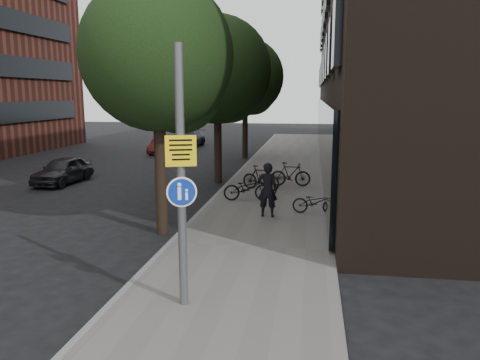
% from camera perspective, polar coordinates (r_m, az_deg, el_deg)
% --- Properties ---
extents(ground, '(120.00, 120.00, 0.00)m').
position_cam_1_polar(ground, '(9.85, -2.94, -14.70)').
color(ground, black).
rests_on(ground, ground).
extents(sidewalk, '(4.50, 60.00, 0.12)m').
position_cam_1_polar(sidewalk, '(19.24, 3.88, -1.98)').
color(sidewalk, '#605E59').
rests_on(sidewalk, ground).
extents(curb_edge, '(0.15, 60.00, 0.13)m').
position_cam_1_polar(curb_edge, '(19.56, -2.70, -1.75)').
color(curb_edge, slate).
rests_on(curb_edge, ground).
extents(building_right_dark_brick, '(12.00, 40.00, 18.00)m').
position_cam_1_polar(building_right_dark_brick, '(31.81, 22.00, 18.40)').
color(building_right_dark_brick, black).
rests_on(building_right_dark_brick, ground).
extents(street_tree_near, '(4.40, 4.40, 7.50)m').
position_cam_1_polar(street_tree_near, '(14.10, -9.56, 14.04)').
color(street_tree_near, black).
rests_on(street_tree_near, ground).
extents(street_tree_mid, '(5.00, 5.00, 7.80)m').
position_cam_1_polar(street_tree_mid, '(22.32, -2.53, 12.79)').
color(street_tree_mid, black).
rests_on(street_tree_mid, ground).
extents(street_tree_far, '(5.00, 5.00, 7.80)m').
position_cam_1_polar(street_tree_far, '(31.19, 0.80, 12.12)').
color(street_tree_far, black).
rests_on(street_tree_far, ground).
extents(signpost, '(0.55, 0.22, 4.97)m').
position_cam_1_polar(signpost, '(8.83, -7.19, 0.21)').
color(signpost, '#595B5E').
rests_on(signpost, sidewalk).
extents(pedestrian, '(0.68, 0.45, 1.84)m').
position_cam_1_polar(pedestrian, '(15.64, 3.36, -1.19)').
color(pedestrian, black).
rests_on(pedestrian, sidewalk).
extents(parked_bike_facade_near, '(1.60, 0.66, 0.82)m').
position_cam_1_polar(parked_bike_facade_near, '(16.30, 9.16, -2.67)').
color(parked_bike_facade_near, black).
rests_on(parked_bike_facade_near, sidewalk).
extents(parked_bike_facade_far, '(1.81, 0.57, 1.08)m').
position_cam_1_polar(parked_bike_facade_far, '(21.02, 6.16, 0.70)').
color(parked_bike_facade_far, black).
rests_on(parked_bike_facade_far, sidewalk).
extents(parked_bike_curb_near, '(1.93, 1.04, 0.97)m').
position_cam_1_polar(parked_bike_curb_near, '(18.12, 0.89, -0.98)').
color(parked_bike_curb_near, black).
rests_on(parked_bike_curb_near, sidewalk).
extents(parked_bike_curb_far, '(1.82, 1.10, 1.06)m').
position_cam_1_polar(parked_bike_curb_far, '(20.08, 2.56, 0.27)').
color(parked_bike_curb_far, black).
rests_on(parked_bike_curb_far, sidewalk).
extents(parked_car_near, '(1.67, 3.77, 1.26)m').
position_cam_1_polar(parked_car_near, '(23.73, -20.77, 1.12)').
color(parked_car_near, black).
rests_on(parked_car_near, ground).
extents(parked_car_mid, '(1.33, 3.35, 1.09)m').
position_cam_1_polar(parked_car_mid, '(33.99, -9.63, 4.11)').
color(parked_car_mid, '#4D1816').
rests_on(parked_car_mid, ground).
extents(parked_car_far, '(2.09, 4.63, 1.32)m').
position_cam_1_polar(parked_car_far, '(37.94, -6.29, 5.01)').
color(parked_car_far, '#1B2230').
rests_on(parked_car_far, ground).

